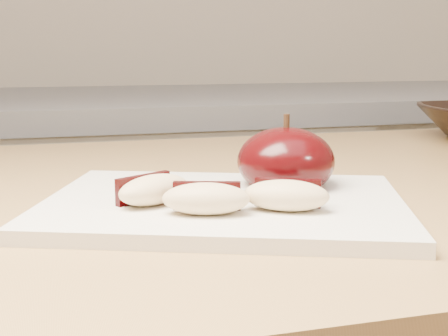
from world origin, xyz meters
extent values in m
cube|color=silver|center=(0.00, 1.20, 0.45)|extent=(2.40, 0.60, 0.90)
cube|color=slate|center=(0.00, 1.20, 0.92)|extent=(2.40, 0.62, 0.04)
cube|color=#A68048|center=(0.00, 0.50, 0.88)|extent=(1.64, 0.64, 0.04)
cube|color=silver|center=(-0.08, 0.40, 0.91)|extent=(0.34, 0.30, 0.01)
ellipsoid|color=black|center=(-0.02, 0.43, 0.93)|extent=(0.11, 0.11, 0.06)
cylinder|color=black|center=(-0.02, 0.43, 0.97)|extent=(0.01, 0.01, 0.01)
ellipsoid|color=beige|center=(-0.14, 0.40, 0.92)|extent=(0.07, 0.06, 0.02)
cube|color=black|center=(-0.15, 0.41, 0.92)|extent=(0.05, 0.03, 0.02)
ellipsoid|color=beige|center=(-0.11, 0.36, 0.92)|extent=(0.07, 0.05, 0.02)
cube|color=black|center=(-0.10, 0.37, 0.92)|extent=(0.05, 0.02, 0.02)
ellipsoid|color=beige|center=(-0.05, 0.35, 0.92)|extent=(0.07, 0.06, 0.02)
cube|color=black|center=(-0.04, 0.36, 0.92)|extent=(0.05, 0.03, 0.02)
camera|label=1|loc=(-0.22, -0.07, 1.03)|focal=50.00mm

